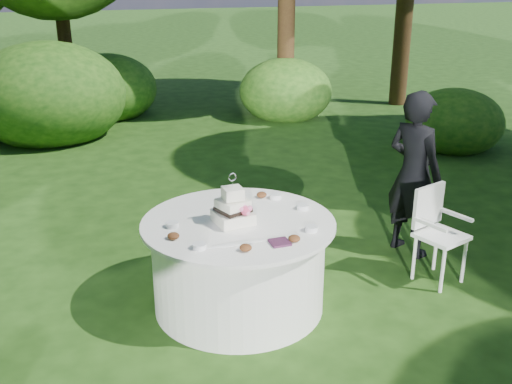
% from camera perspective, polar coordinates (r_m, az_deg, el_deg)
% --- Properties ---
extents(ground, '(80.00, 80.00, 0.00)m').
position_cam_1_polar(ground, '(5.14, -1.61, -10.70)').
color(ground, '#19370F').
rests_on(ground, ground).
extents(napkins, '(0.14, 0.14, 0.02)m').
position_cam_1_polar(napkins, '(4.40, 2.27, -4.82)').
color(napkins, '#411C36').
rests_on(napkins, table).
extents(feather_plume, '(0.48, 0.07, 0.01)m').
position_cam_1_polar(feather_plume, '(4.39, -1.88, -4.97)').
color(feather_plume, white).
rests_on(feather_plume, table).
extents(guest, '(0.56, 0.69, 1.62)m').
position_cam_1_polar(guest, '(5.94, 14.80, 1.66)').
color(guest, black).
rests_on(guest, ground).
extents(table, '(1.56, 1.56, 0.77)m').
position_cam_1_polar(table, '(4.95, -1.65, -6.85)').
color(table, silver).
rests_on(table, ground).
extents(cake, '(0.31, 0.31, 0.42)m').
position_cam_1_polar(cake, '(4.71, -2.18, -1.69)').
color(cake, silver).
rests_on(cake, table).
extents(chair, '(0.48, 0.48, 0.87)m').
position_cam_1_polar(chair, '(5.57, 16.77, -3.13)').
color(chair, white).
rests_on(chair, ground).
extents(votives, '(1.21, 0.87, 0.04)m').
position_cam_1_polar(votives, '(4.77, -0.18, -2.62)').
color(votives, white).
rests_on(votives, table).
extents(petal_cups, '(1.00, 1.06, 0.05)m').
position_cam_1_polar(petal_cups, '(4.61, -1.12, -3.40)').
color(petal_cups, '#562D16').
rests_on(petal_cups, table).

